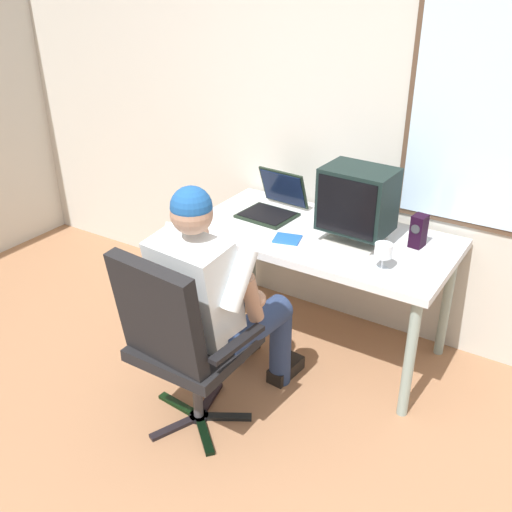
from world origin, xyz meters
TOP-DOWN VIEW (x-y plane):
  - wall_rear at (0.03, 2.05)m, footprint 5.80×0.08m
  - desk at (-0.14, 1.61)m, footprint 1.47×0.76m
  - office_chair at (-0.36, 0.59)m, footprint 0.61×0.58m
  - person_seated at (-0.34, 0.87)m, footprint 0.55×0.83m
  - crt_monitor at (0.05, 1.61)m, footprint 0.38×0.29m
  - laptop at (-0.52, 1.72)m, footprint 0.33×0.37m
  - wine_glass at (0.29, 1.40)m, footprint 0.09×0.09m
  - desk_speaker at (0.36, 1.74)m, footprint 0.08×0.10m
  - cd_case at (-0.27, 1.44)m, footprint 0.17×0.16m

SIDE VIEW (x-z plane):
  - office_chair at x=-0.36m, z-range 0.07..1.08m
  - person_seated at x=-0.34m, z-range 0.03..1.29m
  - desk at x=-0.14m, z-range 0.30..1.04m
  - cd_case at x=-0.27m, z-range 0.75..0.76m
  - laptop at x=-0.52m, z-range 0.69..0.93m
  - desk_speaker at x=0.36m, z-range 0.75..0.92m
  - wine_glass at x=0.29m, z-range 0.77..0.91m
  - crt_monitor at x=0.05m, z-range 0.78..1.19m
  - wall_rear at x=0.03m, z-range 0.01..2.53m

